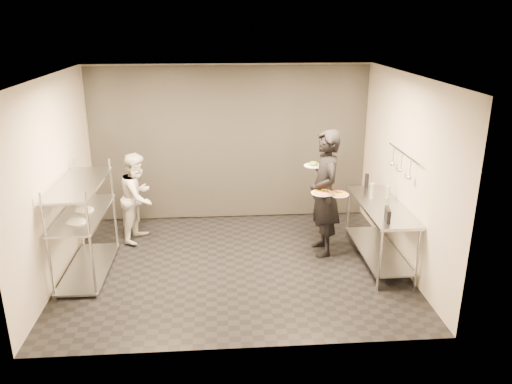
{
  "coord_description": "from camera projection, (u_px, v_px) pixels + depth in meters",
  "views": [
    {
      "loc": [
        -0.2,
        -6.74,
        3.53
      ],
      "look_at": [
        0.33,
        0.19,
        1.1
      ],
      "focal_mm": 35.0,
      "sensor_mm": 36.0,
      "label": 1
    }
  ],
  "objects": [
    {
      "name": "pass_rack",
      "position": [
        84.0,
        223.0,
        7.11
      ],
      "size": [
        0.6,
        1.6,
        1.5
      ],
      "color": "#B0B2B7",
      "rests_on": "ground"
    },
    {
      "name": "bottle_green",
      "position": [
        372.0,
        191.0,
        7.58
      ],
      "size": [
        0.07,
        0.07,
        0.25
      ],
      "primitive_type": "cylinder",
      "color": "gray",
      "rests_on": "prep_counter"
    },
    {
      "name": "pizza_plate_far",
      "position": [
        339.0,
        194.0,
        7.45
      ],
      "size": [
        0.3,
        0.3,
        0.05
      ],
      "color": "white",
      "rests_on": "waiter"
    },
    {
      "name": "waiter",
      "position": [
        325.0,
        193.0,
        7.65
      ],
      "size": [
        0.52,
        0.75,
        1.97
      ],
      "primitive_type": "imported",
      "rotation": [
        0.0,
        0.0,
        -1.5
      ],
      "color": "black",
      "rests_on": "ground"
    },
    {
      "name": "pizza_plate_near",
      "position": [
        322.0,
        192.0,
        7.41
      ],
      "size": [
        0.33,
        0.33,
        0.05
      ],
      "color": "white",
      "rests_on": "waiter"
    },
    {
      "name": "chef",
      "position": [
        138.0,
        197.0,
        8.2
      ],
      "size": [
        0.74,
        0.85,
        1.49
      ],
      "primitive_type": "imported",
      "rotation": [
        0.0,
        0.0,
        1.29
      ],
      "color": "silver",
      "rests_on": "ground"
    },
    {
      "name": "utensil_rail",
      "position": [
        402.0,
        164.0,
        7.18
      ],
      "size": [
        0.07,
        1.2,
        0.31
      ],
      "color": "#B0B2B7",
      "rests_on": "room_shell"
    },
    {
      "name": "pos_monitor",
      "position": [
        388.0,
        215.0,
        6.76
      ],
      "size": [
        0.09,
        0.25,
        0.18
      ],
      "primitive_type": "cube",
      "rotation": [
        0.0,
        0.0,
        -0.16
      ],
      "color": "black",
      "rests_on": "prep_counter"
    },
    {
      "name": "room_shell",
      "position": [
        231.0,
        155.0,
        8.17
      ],
      "size": [
        5.0,
        4.0,
        2.8
      ],
      "color": "black",
      "rests_on": "ground"
    },
    {
      "name": "prep_counter",
      "position": [
        380.0,
        223.0,
        7.47
      ],
      "size": [
        0.6,
        1.8,
        0.92
      ],
      "color": "#B0B2B7",
      "rests_on": "ground"
    },
    {
      "name": "salad_plate",
      "position": [
        314.0,
        165.0,
        7.83
      ],
      "size": [
        0.3,
        0.3,
        0.07
      ],
      "color": "white",
      "rests_on": "waiter"
    },
    {
      "name": "bottle_clear",
      "position": [
        388.0,
        192.0,
        7.59
      ],
      "size": [
        0.06,
        0.06,
        0.2
      ],
      "primitive_type": "cylinder",
      "color": "gray",
      "rests_on": "prep_counter"
    },
    {
      "name": "bottle_dark",
      "position": [
        367.0,
        181.0,
        8.09
      ],
      "size": [
        0.07,
        0.07,
        0.23
      ],
      "primitive_type": "cylinder",
      "color": "black",
      "rests_on": "prep_counter"
    }
  ]
}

